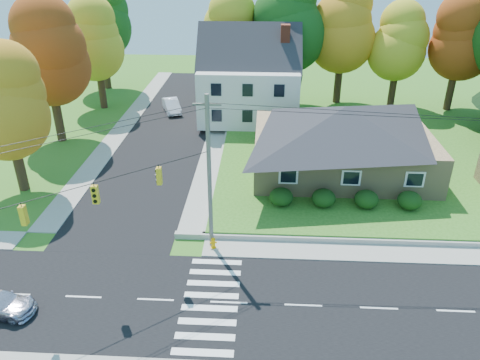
% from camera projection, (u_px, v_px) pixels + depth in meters
% --- Properties ---
extents(ground, '(120.00, 120.00, 0.00)m').
position_uv_depth(ground, '(229.00, 303.00, 25.22)').
color(ground, '#3D7923').
extents(road_main, '(90.00, 8.00, 0.02)m').
position_uv_depth(road_main, '(229.00, 303.00, 25.21)').
color(road_main, black).
rests_on(road_main, ground).
extents(road_cross, '(8.00, 44.00, 0.02)m').
position_uv_depth(road_cross, '(171.00, 127.00, 48.67)').
color(road_cross, black).
rests_on(road_cross, ground).
extents(sidewalk_north, '(90.00, 2.00, 0.08)m').
position_uv_depth(sidewalk_north, '(235.00, 248.00, 29.64)').
color(sidewalk_north, '#9C9A90').
rests_on(sidewalk_north, ground).
extents(lawn, '(30.00, 30.00, 0.50)m').
position_uv_depth(lawn, '(387.00, 149.00, 43.10)').
color(lawn, '#3D7923').
rests_on(lawn, ground).
extents(ranch_house, '(14.60, 10.60, 5.40)m').
position_uv_depth(ranch_house, '(343.00, 138.00, 37.52)').
color(ranch_house, tan).
rests_on(ranch_house, lawn).
extents(colonial_house, '(10.40, 8.40, 9.60)m').
position_uv_depth(colonial_house, '(250.00, 80.00, 47.95)').
color(colonial_house, silver).
rests_on(colonial_house, lawn).
extents(hedge_row, '(10.70, 1.70, 1.27)m').
position_uv_depth(hedge_row, '(345.00, 199.00, 33.02)').
color(hedge_row, '#163A10').
rests_on(hedge_row, lawn).
extents(traffic_infrastructure, '(38.10, 10.66, 10.00)m').
position_uv_depth(traffic_infrastructure, '(227.00, 208.00, 24.06)').
color(traffic_infrastructure, '#666059').
rests_on(traffic_infrastructure, ground).
extents(tree_lot_0, '(6.72, 6.72, 12.51)m').
position_uv_depth(tree_lot_0, '(233.00, 32.00, 51.66)').
color(tree_lot_0, '#3F2A19').
rests_on(tree_lot_0, lawn).
extents(tree_lot_1, '(7.84, 7.84, 14.60)m').
position_uv_depth(tree_lot_1, '(289.00, 22.00, 49.88)').
color(tree_lot_1, '#3F2A19').
rests_on(tree_lot_1, lawn).
extents(tree_lot_2, '(7.28, 7.28, 13.56)m').
position_uv_depth(tree_lot_2, '(343.00, 27.00, 50.78)').
color(tree_lot_2, '#3F2A19').
rests_on(tree_lot_2, lawn).
extents(tree_lot_3, '(6.16, 6.16, 11.47)m').
position_uv_depth(tree_lot_3, '(400.00, 42.00, 50.20)').
color(tree_lot_3, '#3F2A19').
rests_on(tree_lot_3, lawn).
extents(tree_lot_4, '(6.72, 6.72, 12.51)m').
position_uv_depth(tree_lot_4, '(462.00, 38.00, 48.72)').
color(tree_lot_4, '#3F2A19').
rests_on(tree_lot_4, lawn).
extents(tree_west_0, '(6.16, 6.16, 11.47)m').
position_uv_depth(tree_west_0, '(4.00, 101.00, 33.41)').
color(tree_west_0, '#3F2A19').
rests_on(tree_west_0, ground).
extents(tree_west_1, '(7.28, 7.28, 13.56)m').
position_uv_depth(tree_west_1, '(46.00, 52.00, 41.73)').
color(tree_west_1, '#3F2A19').
rests_on(tree_west_1, ground).
extents(tree_west_2, '(6.72, 6.72, 12.51)m').
position_uv_depth(tree_west_2, '(95.00, 39.00, 50.85)').
color(tree_west_2, '#3F2A19').
rests_on(tree_west_2, ground).
extents(tree_west_3, '(7.84, 7.84, 14.60)m').
position_uv_depth(tree_west_3, '(99.00, 15.00, 57.45)').
color(tree_west_3, '#3F2A19').
rests_on(tree_west_3, ground).
extents(white_car, '(2.99, 4.66, 1.45)m').
position_uv_depth(white_car, '(172.00, 106.00, 52.69)').
color(white_car, white).
rests_on(white_car, road_cross).
extents(fire_hydrant, '(0.46, 0.36, 0.81)m').
position_uv_depth(fire_hydrant, '(213.00, 243.00, 29.46)').
color(fire_hydrant, '#ED9E00').
rests_on(fire_hydrant, ground).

